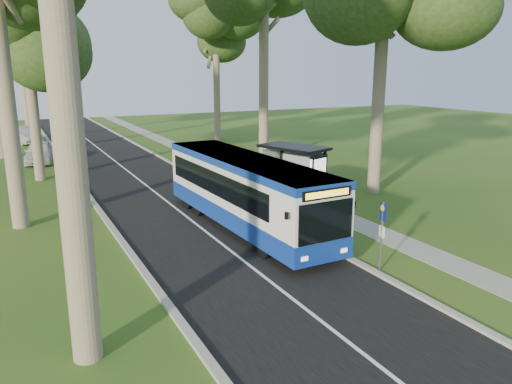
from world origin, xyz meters
TOP-DOWN VIEW (x-y plane):
  - ground at (0.00, 0.00)m, footprint 120.00×120.00m
  - road at (-3.50, 10.00)m, footprint 7.00×100.00m
  - kerb_east at (0.00, 10.00)m, footprint 0.25×100.00m
  - kerb_west at (-7.00, 10.00)m, footprint 0.25×100.00m
  - centre_line at (-3.50, 10.00)m, footprint 0.12×100.00m
  - footpath at (3.00, 10.00)m, footprint 1.50×100.00m
  - bus at (-1.71, 3.48)m, footprint 2.83×11.71m
  - bus_stop_sign at (0.30, -3.01)m, footprint 0.12×0.34m
  - bus_shelter at (2.46, 5.65)m, footprint 2.91×3.88m
  - litter_bin at (1.35, 5.44)m, footprint 0.52×0.52m
  - car_white at (-8.55, 24.38)m, footprint 2.59×4.93m
  - car_silver at (-9.30, 35.72)m, footprint 3.47×5.04m
  - tree_west_c at (-9.00, 18.00)m, footprint 5.20×5.20m
  - tree_west_e at (-8.50, 38.00)m, footprint 5.20×5.20m
  - tree_east_d at (8.00, 30.00)m, footprint 5.20×5.20m

SIDE VIEW (x-z plane):
  - ground at x=0.00m, z-range 0.00..0.00m
  - road at x=-3.50m, z-range 0.00..0.02m
  - footpath at x=3.00m, z-range 0.00..0.02m
  - centre_line at x=-3.50m, z-range 0.02..0.02m
  - kerb_east at x=0.00m, z-range 0.00..0.12m
  - kerb_west at x=-7.00m, z-range 0.00..0.12m
  - litter_bin at x=1.35m, z-range 0.01..0.92m
  - car_silver at x=-9.30m, z-range 0.00..1.58m
  - car_white at x=-8.55m, z-range 0.00..1.60m
  - bus_stop_sign at x=0.30m, z-range 0.31..2.76m
  - bus at x=-1.71m, z-range 0.06..3.14m
  - bus_shelter at x=2.46m, z-range 0.62..3.60m
  - tree_west_c at x=-9.00m, z-range 3.17..16.30m
  - tree_east_d at x=8.00m, z-range 3.26..16.76m
  - tree_west_e at x=-8.50m, z-range 3.29..16.93m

